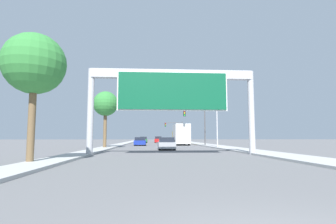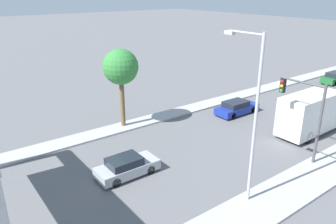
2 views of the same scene
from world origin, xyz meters
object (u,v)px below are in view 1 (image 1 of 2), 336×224
car_mid_center (166,144)px  car_near_center (144,140)px  street_lamp_right (214,104)px  traffic_light_mid_block (176,128)px  car_mid_left (158,140)px  traffic_light_near_intersection (198,120)px  palm_tree_background (106,104)px  truck_box_primary (181,135)px  sign_gantry (173,90)px  palm_tree_foreground (34,65)px  car_far_center (140,142)px

car_mid_center → car_near_center: car_near_center is taller
car_mid_center → street_lamp_right: street_lamp_right is taller
traffic_light_mid_block → car_mid_left: bearing=-124.5°
traffic_light_near_intersection → palm_tree_background: size_ratio=0.84×
truck_box_primary → traffic_light_mid_block: (1.51, 24.77, 2.02)m
sign_gantry → traffic_light_near_intersection: (5.63, 20.14, -1.17)m
traffic_light_mid_block → street_lamp_right: 37.33m
palm_tree_background → street_lamp_right: 14.02m
car_mid_left → truck_box_primary: (3.50, -17.48, 1.09)m
sign_gantry → palm_tree_foreground: (-7.99, -6.40, 0.11)m
palm_tree_foreground → palm_tree_background: (0.53, 18.98, 0.22)m
car_far_center → traffic_light_near_intersection: size_ratio=0.77×
sign_gantry → traffic_light_near_intersection: size_ratio=2.22×
car_mid_center → palm_tree_foreground: size_ratio=0.61×
sign_gantry → street_lamp_right: street_lamp_right is taller
sign_gantry → palm_tree_background: (-7.46, 12.57, 0.33)m
truck_box_primary → street_lamp_right: size_ratio=0.85×
truck_box_primary → palm_tree_background: 17.25m
car_far_center → truck_box_primary: 7.37m
traffic_light_mid_block → palm_tree_foreground: bearing=-102.9°
traffic_light_mid_block → palm_tree_background: palm_tree_background is taller
car_mid_center → traffic_light_mid_block: bearing=83.1°
palm_tree_foreground → traffic_light_mid_block: bearing=77.1°
sign_gantry → truck_box_primary: bearing=82.1°
car_near_center → palm_tree_background: (-3.96, -30.21, 4.82)m
truck_box_primary → street_lamp_right: (3.05, -12.48, 3.96)m
truck_box_primary → street_lamp_right: bearing=-76.2°
car_near_center → traffic_light_mid_block: (8.51, 7.35, 3.14)m
car_far_center → street_lamp_right: (10.05, -10.48, 5.12)m
palm_tree_foreground → palm_tree_background: size_ratio=0.98×
sign_gantry → palm_tree_background: bearing=120.7°
palm_tree_foreground → palm_tree_background: palm_tree_background is taller
car_mid_left → car_near_center: (-3.50, -0.06, -0.03)m
car_near_center → traffic_light_near_intersection: bearing=-68.1°
car_mid_left → car_near_center: bearing=-179.0°
sign_gantry → car_far_center: (-3.50, 23.36, -4.53)m
sign_gantry → car_far_center: 24.06m
car_mid_center → car_far_center: 15.17m
traffic_light_mid_block → palm_tree_background: (-12.47, -37.56, 1.69)m
traffic_light_mid_block → street_lamp_right: bearing=-87.6°
traffic_light_near_intersection → palm_tree_background: 15.19m
car_mid_left → car_far_center: bearing=-100.2°
car_near_center → palm_tree_background: size_ratio=0.66×
car_mid_center → palm_tree_background: 9.75m
traffic_light_mid_block → car_far_center: bearing=-107.6°
car_far_center → palm_tree_foreground: 30.46m
car_far_center → truck_box_primary: size_ratio=0.55×
car_mid_left → palm_tree_foreground: palm_tree_foreground is taller
sign_gantry → palm_tree_background: 14.62m
palm_tree_foreground → truck_box_primary: bearing=70.1°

